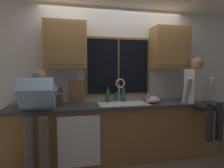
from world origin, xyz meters
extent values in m
cube|color=silver|center=(0.00, 0.06, 1.27)|extent=(5.81, 0.12, 2.55)
cylinder|color=#FFEAB2|center=(1.02, -0.60, 2.54)|extent=(0.14, 0.14, 0.01)
cube|color=black|center=(0.06, -0.01, 1.52)|extent=(1.10, 0.02, 0.95)
cube|color=brown|center=(0.06, -0.02, 2.02)|extent=(1.17, 0.02, 0.04)
cube|color=brown|center=(0.06, -0.02, 1.03)|extent=(1.17, 0.02, 0.04)
cube|color=brown|center=(-0.51, -0.02, 1.52)|extent=(0.03, 0.02, 0.95)
cube|color=brown|center=(0.63, -0.02, 1.52)|extent=(0.03, 0.02, 0.95)
cube|color=brown|center=(0.06, -0.02, 1.52)|extent=(0.02, 0.02, 0.95)
cube|color=olive|center=(0.00, -0.29, 0.44)|extent=(3.41, 0.58, 0.88)
cube|color=#38383D|center=(0.00, -0.31, 0.90)|extent=(3.47, 0.62, 0.04)
cube|color=white|center=(-0.67, -0.61, 0.46)|extent=(0.60, 0.02, 0.74)
cube|color=#9E703D|center=(-0.84, -0.17, 1.86)|extent=(0.64, 0.33, 0.72)
cube|color=olive|center=(-0.84, -0.34, 1.86)|extent=(0.56, 0.01, 0.62)
sphere|color=#B2B2B7|center=(-0.65, -0.34, 1.63)|extent=(0.02, 0.02, 0.02)
cube|color=#9E703D|center=(0.96, -0.17, 1.86)|extent=(0.64, 0.33, 0.72)
cube|color=olive|center=(0.96, -0.34, 1.86)|extent=(0.56, 0.01, 0.62)
sphere|color=#B2B2B7|center=(1.15, -0.34, 1.63)|extent=(0.02, 0.02, 0.02)
cube|color=silver|center=(0.06, -0.30, 0.91)|extent=(0.80, 0.46, 0.02)
cube|color=beige|center=(-0.14, -0.30, 0.81)|extent=(0.36, 0.42, 0.20)
cube|color=beige|center=(0.26, -0.30, 0.81)|extent=(0.36, 0.42, 0.20)
cube|color=silver|center=(0.06, -0.30, 0.81)|extent=(0.04, 0.42, 0.20)
cylinder|color=silver|center=(0.06, -0.08, 1.07)|extent=(0.03, 0.03, 0.30)
torus|color=silver|center=(0.06, -0.14, 1.24)|extent=(0.16, 0.02, 0.16)
cylinder|color=silver|center=(0.14, -0.08, 0.97)|extent=(0.03, 0.03, 0.09)
cylinder|color=#595147|center=(-1.30, -0.76, 0.44)|extent=(0.13, 0.13, 0.88)
cylinder|color=#595147|center=(-1.13, -0.76, 0.44)|extent=(0.13, 0.13, 0.88)
cube|color=#8CB2DB|center=(-1.21, -0.56, 1.09)|extent=(0.44, 0.56, 0.57)
sphere|color=#A57A5B|center=(-1.21, -0.29, 1.38)|extent=(0.21, 0.21, 0.21)
cylinder|color=#8CB2DB|center=(-1.43, -0.38, 1.14)|extent=(0.09, 0.52, 0.26)
cylinder|color=#8CB2DB|center=(-0.99, -0.38, 1.14)|extent=(0.09, 0.52, 0.26)
cylinder|color=#262628|center=(1.21, -0.69, 0.90)|extent=(0.14, 0.43, 0.16)
cylinder|color=#262628|center=(1.39, -0.69, 0.90)|extent=(0.14, 0.43, 0.16)
cylinder|color=#262628|center=(1.21, -0.91, 0.65)|extent=(0.11, 0.11, 0.46)
cylinder|color=#262628|center=(1.39, -0.91, 0.65)|extent=(0.11, 0.11, 0.46)
cube|color=beige|center=(1.30, -0.47, 1.20)|extent=(0.44, 0.32, 0.56)
sphere|color=#A57A5B|center=(1.30, -0.47, 1.58)|extent=(0.20, 0.20, 0.20)
cylinder|color=beige|center=(1.07, -0.52, 1.12)|extent=(0.08, 0.20, 0.47)
cylinder|color=beige|center=(1.53, -0.52, 1.12)|extent=(0.08, 0.20, 0.47)
cube|color=brown|center=(-0.95, -0.25, 1.02)|extent=(0.12, 0.18, 0.25)
cylinder|color=black|center=(-0.98, -0.31, 1.18)|extent=(0.02, 0.05, 0.09)
cylinder|color=black|center=(-0.95, -0.30, 1.17)|extent=(0.02, 0.04, 0.08)
cylinder|color=black|center=(-0.91, -0.30, 1.16)|extent=(0.02, 0.04, 0.06)
cube|color=#997047|center=(-0.67, -0.09, 1.11)|extent=(0.24, 0.10, 0.38)
ellipsoid|color=#B7B7BC|center=(0.55, -0.37, 0.98)|extent=(0.25, 0.25, 0.12)
cylinder|color=pink|center=(0.46, -0.40, 0.99)|extent=(0.06, 0.06, 0.13)
cylinder|color=silver|center=(0.46, -0.40, 1.07)|extent=(0.02, 0.02, 0.04)
cylinder|color=silver|center=(0.46, -0.42, 1.10)|extent=(0.01, 0.04, 0.01)
cylinder|color=#1E592D|center=(-0.16, -0.12, 1.03)|extent=(0.07, 0.07, 0.21)
cylinder|color=#184724|center=(-0.16, -0.12, 1.16)|extent=(0.03, 0.03, 0.05)
cylinder|color=black|center=(-0.16, -0.12, 1.19)|extent=(0.03, 0.03, 0.01)
cylinder|color=#334C8C|center=(0.02, -0.07, 1.00)|extent=(0.06, 0.06, 0.15)
cylinder|color=navy|center=(0.02, -0.07, 1.09)|extent=(0.03, 0.03, 0.04)
cylinder|color=black|center=(0.02, -0.07, 1.12)|extent=(0.03, 0.03, 0.01)
cylinder|color=#1E592D|center=(0.12, -0.13, 1.03)|extent=(0.06, 0.06, 0.23)
cylinder|color=#184724|center=(0.12, -0.13, 1.18)|extent=(0.03, 0.03, 0.06)
cylinder|color=black|center=(0.12, -0.13, 1.21)|extent=(0.03, 0.03, 0.01)
camera|label=1|loc=(-0.80, -3.24, 1.49)|focal=30.26mm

